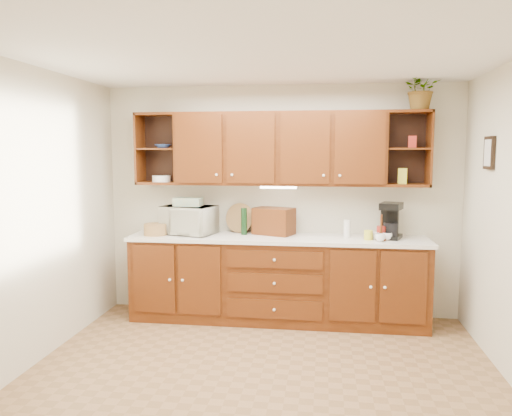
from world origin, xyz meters
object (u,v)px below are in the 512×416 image
(bread_box, at_px, (274,221))
(potted_plant, at_px, (422,89))
(coffee_maker, at_px, (391,221))
(microwave, at_px, (189,220))

(bread_box, height_order, potted_plant, potted_plant)
(coffee_maker, bearing_deg, microwave, -159.89)
(bread_box, distance_m, potted_plant, 2.09)
(microwave, distance_m, coffee_maker, 2.21)
(microwave, height_order, bread_box, microwave)
(coffee_maker, relative_size, potted_plant, 0.88)
(microwave, relative_size, bread_box, 1.34)
(bread_box, relative_size, coffee_maker, 1.11)
(bread_box, xyz_separation_m, potted_plant, (1.54, -0.03, 1.42))
(microwave, height_order, coffee_maker, coffee_maker)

